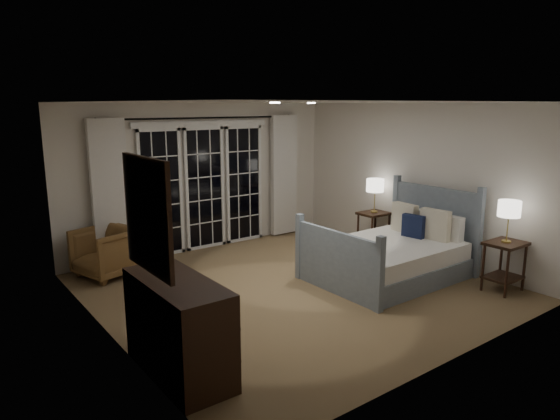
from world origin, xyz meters
TOP-DOWN VIEW (x-y plane):
  - floor at (0.00, 0.00)m, footprint 5.00×5.00m
  - ceiling at (0.00, 0.00)m, footprint 5.00×5.00m
  - wall_left at (-2.50, 0.00)m, footprint 0.02×5.00m
  - wall_right at (2.50, 0.00)m, footprint 0.02×5.00m
  - wall_back at (0.00, 2.50)m, footprint 5.00×0.02m
  - wall_front at (0.00, -2.50)m, footprint 5.00×0.02m
  - french_doors at (0.00, 2.46)m, footprint 2.50×0.04m
  - curtain_rod at (0.00, 2.40)m, footprint 3.50×0.03m
  - curtain_left at (-1.65, 2.38)m, footprint 0.55×0.10m
  - curtain_right at (1.65, 2.38)m, footprint 0.55×0.10m
  - downlight_a at (0.80, 0.60)m, footprint 0.12×0.12m
  - downlight_b at (-0.60, -0.40)m, footprint 0.12×0.12m
  - bed at (1.42, -0.51)m, footprint 2.13×1.52m
  - nightstand_left at (2.19, -1.79)m, footprint 0.52×0.42m
  - nightstand_right at (2.27, 0.63)m, footprint 0.51×0.40m
  - lamp_left at (2.19, -1.79)m, footprint 0.29×0.29m
  - lamp_right at (2.27, 0.63)m, footprint 0.30×0.30m
  - armchair at (-1.88, 2.01)m, footprint 0.98×0.97m
  - dresser at (-2.23, -1.11)m, footprint 0.55×1.29m
  - mirror at (-2.47, -1.11)m, footprint 0.05×0.85m

SIDE VIEW (x-z plane):
  - floor at x=0.00m, z-range 0.00..0.00m
  - bed at x=1.42m, z-range -0.30..0.93m
  - armchair at x=-1.88m, z-range 0.00..0.72m
  - nightstand_right at x=2.27m, z-range 0.10..0.76m
  - nightstand_left at x=2.19m, z-range 0.11..0.79m
  - dresser at x=-2.23m, z-range 0.00..0.91m
  - french_doors at x=0.00m, z-range -0.01..2.19m
  - lamp_right at x=2.27m, z-range 0.83..1.40m
  - lamp_left at x=2.19m, z-range 0.85..1.41m
  - curtain_left at x=-1.65m, z-range 0.02..2.27m
  - curtain_right at x=1.65m, z-range 0.02..2.27m
  - wall_left at x=-2.50m, z-range 0.00..2.50m
  - wall_right at x=2.50m, z-range 0.00..2.50m
  - wall_back at x=0.00m, z-range 0.00..2.50m
  - wall_front at x=0.00m, z-range 0.00..2.50m
  - mirror at x=-2.47m, z-range 1.05..2.05m
  - curtain_rod at x=0.00m, z-range 2.23..2.27m
  - downlight_a at x=0.80m, z-range 2.48..2.50m
  - downlight_b at x=-0.60m, z-range 2.48..2.50m
  - ceiling at x=0.00m, z-range 2.50..2.50m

